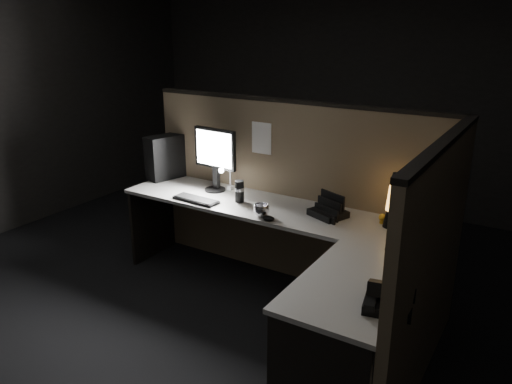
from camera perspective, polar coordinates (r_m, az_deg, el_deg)
The scene contains 17 objects.
floor at distance 3.80m, azimuth -3.04°, elevation -14.83°, with size 6.00×6.00×0.00m, color black.
room_shell at distance 3.20m, azimuth -3.54°, elevation 10.08°, with size 6.00×6.00×6.00m.
partition_back at distance 4.19m, azimuth 4.02°, elevation -0.11°, with size 2.66×0.06×1.50m, color brown.
partition_right at distance 3.05m, azimuth 19.17°, elevation -8.68°, with size 0.06×1.66×1.50m, color brown.
desk at distance 3.62m, azimuth 1.45°, elevation -6.10°, with size 2.60×1.60×0.73m.
pc_tower at distance 4.69m, azimuth -10.16°, elevation 4.00°, with size 0.17×0.38×0.40m, color black.
monitor at distance 4.24m, azimuth -4.70°, elevation 4.41°, with size 0.42×0.18×0.54m.
keyboard at distance 4.08m, azimuth -6.87°, elevation -0.89°, with size 0.40×0.13×0.02m, color black.
mouse at distance 3.65m, azimuth 1.43°, elevation -3.02°, with size 0.10×0.07×0.04m, color black.
clip_lamp at distance 4.24m, azimuth -3.46°, elevation 1.75°, with size 0.04×0.18×0.23m.
organizer at distance 3.77m, azimuth 8.31°, elevation -2.12°, with size 0.31×0.29×0.18m.
lava_lamp at distance 3.61m, azimuth 15.30°, elevation -1.41°, with size 0.11×0.11×0.40m.
travel_mug at distance 4.01m, azimuth -1.91°, elevation 0.07°, with size 0.08×0.08×0.18m, color black.
steel_mug at distance 3.72m, azimuth 0.63°, elevation -2.11°, with size 0.12×0.12×0.09m, color silver.
figurine at distance 3.70m, azimuth 14.24°, elevation -2.83°, with size 0.05×0.05×0.05m, color yellow.
pinned_paper at distance 4.16m, azimuth 0.64°, elevation 6.17°, with size 0.19×0.00×0.26m, color white.
desk_phone at distance 2.66m, azimuth 14.91°, elevation -11.68°, with size 0.27×0.28×0.14m.
Camera 1 is at (1.82, -2.59, 2.10)m, focal length 35.00 mm.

